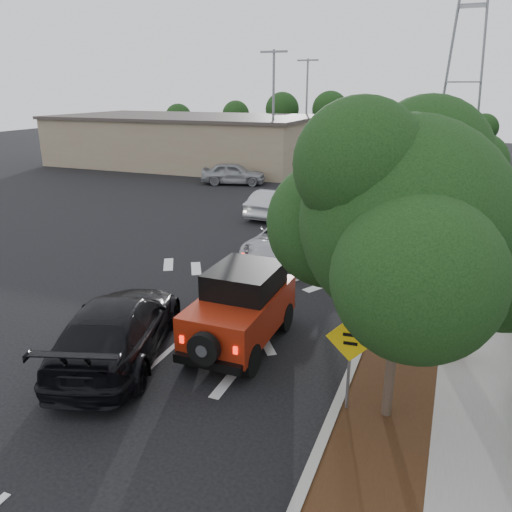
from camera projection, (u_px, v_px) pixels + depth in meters
The scene contains 18 objects.
ground at pixel (164, 355), 12.66m from camera, with size 120.00×120.00×0.00m, color black.
curb at pixel (403, 243), 21.58m from camera, with size 0.20×70.00×0.15m, color #9E9B93.
planting_strip at pixel (427, 246), 21.23m from camera, with size 1.80×70.00×0.12m, color black.
sidewalk at pixel (476, 251), 20.56m from camera, with size 2.00×70.00×0.12m, color gray.
commercial_building at pixel (187, 141), 44.03m from camera, with size 22.00×12.00×4.00m, color gray.
transmission_tower at pixel (454, 152), 52.78m from camera, with size 7.00×4.00×28.00m, color slate, non-canonical shape.
street_tree_near at pixel (385, 418), 10.25m from camera, with size 3.80×3.80×5.92m, color black, non-canonical shape.
street_tree_mid at pixel (416, 294), 16.41m from camera, with size 3.20×3.20×5.32m, color black, non-canonical shape.
street_tree_far at pixel (429, 241), 22.13m from camera, with size 3.40×3.40×5.62m, color black, non-canonical shape.
light_pole_a at pixel (273, 177), 37.82m from camera, with size 2.00×0.22×9.00m, color slate, non-canonical shape.
light_pole_b at pixel (305, 157), 48.73m from camera, with size 2.00×0.22×9.00m, color slate, non-canonical shape.
red_jeep at pixel (244, 306), 13.02m from camera, with size 1.83×4.08×2.07m.
silver_suv_ahead at pixel (288, 240), 19.67m from camera, with size 2.45×5.31×1.48m, color #B4B7BC.
black_suv_oncoming at pixel (118, 328), 12.39m from camera, with size 2.22×5.47×1.59m, color black.
silver_sedan_oncoming at pixel (273, 203), 26.28m from camera, with size 1.47×4.22×1.39m, color #A6A9AE.
parked_suv at pixel (234, 173), 34.90m from camera, with size 1.79×4.45×1.52m, color #929499.
speed_hump_sign at pixel (350, 351), 9.96m from camera, with size 1.00×0.12×2.12m.
terracotta_planter at pixel (451, 324), 12.28m from camera, with size 0.78×0.78×1.36m.
Camera 1 is at (6.33, -9.51, 6.45)m, focal length 35.00 mm.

